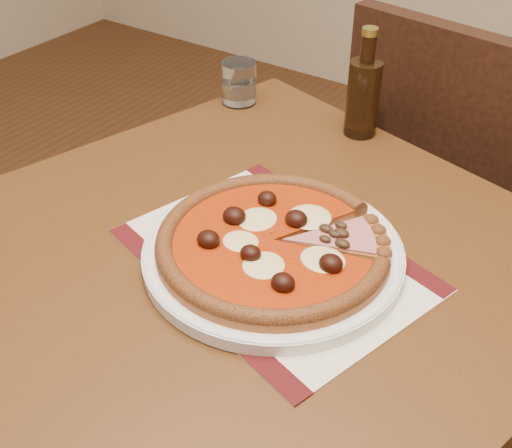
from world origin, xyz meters
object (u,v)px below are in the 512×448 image
at_px(plate, 273,253).
at_px(bottle, 363,94).
at_px(table, 248,302).
at_px(chair_far, 458,202).
at_px(pizza, 273,242).
at_px(water_glass, 239,83).

bearing_deg(plate, bottle, 99.79).
distance_m(table, chair_far, 0.63).
relative_size(chair_far, pizza, 2.99).
xyz_separation_m(water_glass, bottle, (0.25, 0.02, 0.03)).
bearing_deg(pizza, chair_far, 82.61).
distance_m(pizza, water_glass, 0.48).
relative_size(plate, water_glass, 4.31).
bearing_deg(table, pizza, -0.23).
distance_m(chair_far, bottle, 0.40).
bearing_deg(pizza, water_glass, 131.07).
bearing_deg(chair_far, table, 88.90).
bearing_deg(table, chair_far, 78.83).
relative_size(table, chair_far, 1.06).
relative_size(table, bottle, 5.17).
relative_size(pizza, bottle, 1.63).
bearing_deg(table, plate, 0.17).
bearing_deg(chair_far, water_glass, 41.76).
height_order(chair_far, bottle, bottle).
relative_size(table, pizza, 3.18).
xyz_separation_m(plate, water_glass, (-0.31, 0.36, 0.03)).
bearing_deg(water_glass, bottle, 4.68).
relative_size(chair_far, plate, 2.67).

